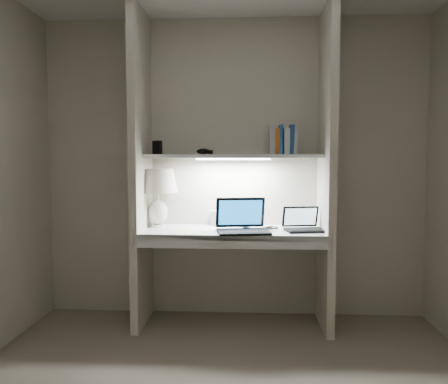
# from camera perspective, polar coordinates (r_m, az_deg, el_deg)

# --- Properties ---
(back_wall) EXTENTS (3.20, 0.01, 2.50)m
(back_wall) POSITION_cam_1_polar(r_m,az_deg,el_deg) (3.70, 1.29, 3.10)
(back_wall) COLOR beige
(back_wall) RESTS_ON floor
(alcove_panel_left) EXTENTS (0.06, 0.55, 2.50)m
(alcove_panel_left) POSITION_cam_1_polar(r_m,az_deg,el_deg) (3.53, -10.79, 2.98)
(alcove_panel_left) COLOR beige
(alcove_panel_left) RESTS_ON floor
(alcove_panel_right) EXTENTS (0.06, 0.55, 2.50)m
(alcove_panel_right) POSITION_cam_1_polar(r_m,az_deg,el_deg) (3.48, 13.26, 2.93)
(alcove_panel_right) COLOR beige
(alcove_panel_right) RESTS_ON floor
(desk) EXTENTS (1.40, 0.55, 0.04)m
(desk) POSITION_cam_1_polar(r_m,az_deg,el_deg) (3.48, 1.13, -5.25)
(desk) COLOR white
(desk) RESTS_ON alcove_panel_left
(desk_apron) EXTENTS (1.46, 0.03, 0.10)m
(desk_apron) POSITION_cam_1_polar(r_m,az_deg,el_deg) (3.22, 0.97, -6.52)
(desk_apron) COLOR silver
(desk_apron) RESTS_ON desk
(shelf) EXTENTS (1.40, 0.36, 0.03)m
(shelf) POSITION_cam_1_polar(r_m,az_deg,el_deg) (3.52, 1.20, 4.67)
(shelf) COLOR silver
(shelf) RESTS_ON back_wall
(strip_light) EXTENTS (0.60, 0.04, 0.02)m
(strip_light) POSITION_cam_1_polar(r_m,az_deg,el_deg) (3.52, 1.20, 4.32)
(strip_light) COLOR white
(strip_light) RESTS_ON shelf
(table_lamp) EXTENTS (0.33, 0.33, 0.48)m
(table_lamp) POSITION_cam_1_polar(r_m,az_deg,el_deg) (3.63, -8.65, 0.57)
(table_lamp) COLOR white
(table_lamp) RESTS_ON desk
(laptop_main) EXTENTS (0.43, 0.39, 0.26)m
(laptop_main) POSITION_cam_1_polar(r_m,az_deg,el_deg) (3.36, 2.39, -4.23)
(laptop_main) COLOR black
(laptop_main) RESTS_ON desk
(laptop_netbook) EXTENTS (0.33, 0.30, 0.18)m
(laptop_netbook) POSITION_cam_1_polar(r_m,az_deg,el_deg) (3.47, 10.29, -4.28)
(laptop_netbook) COLOR black
(laptop_netbook) RESTS_ON desk
(speaker) EXTENTS (0.09, 0.07, 0.13)m
(speaker) POSITION_cam_1_polar(r_m,az_deg,el_deg) (3.69, -1.12, -3.39)
(speaker) COLOR silver
(speaker) RESTS_ON desk
(mouse) EXTENTS (0.10, 0.08, 0.03)m
(mouse) POSITION_cam_1_polar(r_m,az_deg,el_deg) (3.40, 2.96, -4.86)
(mouse) COLOR black
(mouse) RESTS_ON desk
(cable_coil) EXTENTS (0.14, 0.14, 0.01)m
(cable_coil) POSITION_cam_1_polar(r_m,az_deg,el_deg) (3.55, 6.25, -4.64)
(cable_coil) COLOR black
(cable_coil) RESTS_ON desk
(sticky_note) EXTENTS (0.09, 0.09, 0.00)m
(sticky_note) POSITION_cam_1_polar(r_m,az_deg,el_deg) (3.49, -5.07, -4.88)
(sticky_note) COLOR #FCFD35
(sticky_note) RESTS_ON desk
(book_row) EXTENTS (0.23, 0.16, 0.24)m
(book_row) POSITION_cam_1_polar(r_m,az_deg,el_deg) (3.62, 7.69, 6.65)
(book_row) COLOR silver
(book_row) RESTS_ON shelf
(shelf_box) EXTENTS (0.08, 0.07, 0.11)m
(shelf_box) POSITION_cam_1_polar(r_m,az_deg,el_deg) (3.62, -8.70, 5.75)
(shelf_box) COLOR black
(shelf_box) RESTS_ON shelf
(shelf_gadget) EXTENTS (0.12, 0.09, 0.05)m
(shelf_gadget) POSITION_cam_1_polar(r_m,az_deg,el_deg) (3.57, -2.71, 5.31)
(shelf_gadget) COLOR black
(shelf_gadget) RESTS_ON shelf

